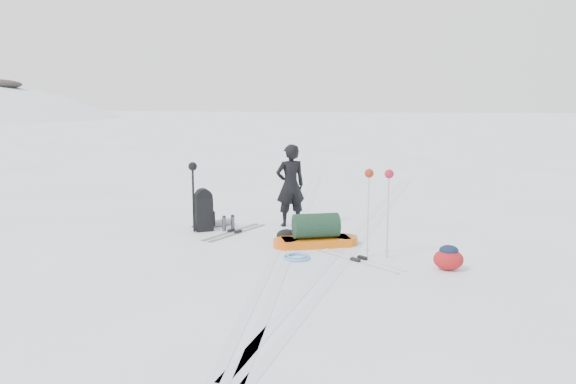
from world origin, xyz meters
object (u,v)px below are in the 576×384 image
(skier, at_px, (290,185))
(pulk_sled, at_px, (316,234))
(expedition_rucksack, at_px, (206,211))
(ski_poles_black, at_px, (193,175))

(skier, bearing_deg, pulk_sled, 86.04)
(expedition_rucksack, bearing_deg, pulk_sled, -50.88)
(pulk_sled, xyz_separation_m, expedition_rucksack, (-2.33, 0.83, 0.17))
(expedition_rucksack, bearing_deg, skier, -7.76)
(pulk_sled, bearing_deg, skier, 94.37)
(skier, bearing_deg, ski_poles_black, -3.25)
(skier, xyz_separation_m, pulk_sled, (0.74, -1.52, -0.63))
(skier, bearing_deg, expedition_rucksack, -6.22)
(pulk_sled, distance_m, ski_poles_black, 2.76)
(skier, distance_m, ski_poles_black, 2.02)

